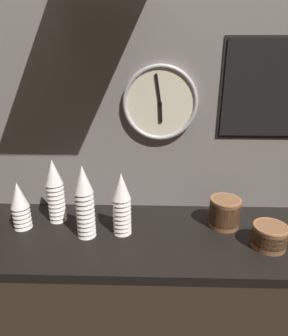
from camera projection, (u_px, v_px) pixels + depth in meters
ground_plane at (152, 236)px, 1.33m from camera, size 1.60×0.56×0.04m
wall_tiled_back at (153, 103)px, 1.38m from camera, size 1.60×0.03×1.05m
cup_stack_left at (55, 191)px, 1.37m from camera, size 0.08×0.08×0.30m
cup_stack_center at (122, 204)px, 1.27m from camera, size 0.08×0.08×0.28m
cup_stack_center_left at (85, 202)px, 1.25m from camera, size 0.08×0.08×0.33m
cup_stack_far_left at (20, 205)px, 1.32m from camera, size 0.08×0.08×0.22m
bowl_stack_right at (225, 212)px, 1.35m from camera, size 0.14×0.14×0.14m
bowl_stack_far_right at (270, 235)px, 1.21m from camera, size 0.14×0.14×0.10m
wall_clock at (160, 103)px, 1.35m from camera, size 0.34×0.03×0.34m
menu_board at (268, 89)px, 1.32m from camera, size 0.42×0.01×0.44m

